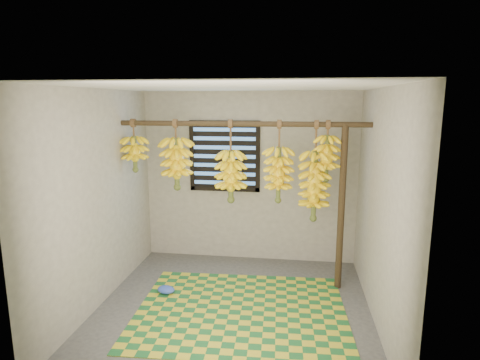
% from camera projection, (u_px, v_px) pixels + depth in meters
% --- Properties ---
extents(floor, '(3.00, 3.00, 0.01)m').
position_uv_depth(floor, '(233.00, 309.00, 4.45)').
color(floor, '#434343').
rests_on(floor, ground).
extents(ceiling, '(3.00, 3.00, 0.01)m').
position_uv_depth(ceiling, '(232.00, 87.00, 3.99)').
color(ceiling, silver).
rests_on(ceiling, wall_back).
extents(wall_back, '(3.00, 0.01, 2.40)m').
position_uv_depth(wall_back, '(249.00, 178.00, 5.68)').
color(wall_back, gray).
rests_on(wall_back, floor).
extents(wall_left, '(0.01, 3.00, 2.40)m').
position_uv_depth(wall_left, '(98.00, 199.00, 4.42)').
color(wall_left, gray).
rests_on(wall_left, floor).
extents(wall_right, '(0.01, 3.00, 2.40)m').
position_uv_depth(wall_right, '(381.00, 209.00, 4.01)').
color(wall_right, gray).
rests_on(wall_right, floor).
extents(window, '(1.00, 0.04, 1.00)m').
position_uv_depth(window, '(225.00, 156.00, 5.64)').
color(window, black).
rests_on(window, wall_back).
extents(hanging_pole, '(3.00, 0.06, 0.06)m').
position_uv_depth(hanging_pole, '(242.00, 124.00, 4.74)').
color(hanging_pole, '#3D2F1C').
rests_on(hanging_pole, wall_left).
extents(support_post, '(0.08, 0.08, 2.00)m').
position_uv_depth(support_post, '(341.00, 209.00, 4.77)').
color(support_post, '#3D2F1C').
rests_on(support_post, floor).
extents(woven_mat, '(2.35, 1.92, 0.01)m').
position_uv_depth(woven_mat, '(241.00, 311.00, 4.40)').
color(woven_mat, '#1C602C').
rests_on(woven_mat, floor).
extents(plastic_bag, '(0.24, 0.20, 0.09)m').
position_uv_depth(plastic_bag, '(166.00, 290.00, 4.78)').
color(plastic_bag, blue).
rests_on(plastic_bag, woven_mat).
extents(banana_bunch_a, '(0.33, 0.33, 0.65)m').
position_uv_depth(banana_bunch_a, '(135.00, 154.00, 5.00)').
color(banana_bunch_a, brown).
rests_on(banana_bunch_a, hanging_pole).
extents(banana_bunch_b, '(0.37, 0.37, 0.86)m').
position_uv_depth(banana_bunch_b, '(177.00, 164.00, 4.95)').
color(banana_bunch_b, brown).
rests_on(banana_bunch_b, hanging_pole).
extents(banana_bunch_c, '(0.36, 0.36, 1.00)m').
position_uv_depth(banana_bunch_c, '(231.00, 176.00, 4.89)').
color(banana_bunch_c, brown).
rests_on(banana_bunch_c, hanging_pole).
extents(banana_bunch_d, '(0.34, 0.34, 0.99)m').
position_uv_depth(banana_bunch_d, '(279.00, 175.00, 4.80)').
color(banana_bunch_d, brown).
rests_on(banana_bunch_d, hanging_pole).
extents(banana_bunch_e, '(0.38, 0.38, 1.20)m').
position_uv_depth(banana_bunch_e, '(314.00, 186.00, 4.77)').
color(banana_bunch_e, brown).
rests_on(banana_bunch_e, hanging_pole).
extents(banana_bunch_f, '(0.29, 0.29, 0.71)m').
position_uv_depth(banana_bunch_f, '(327.00, 158.00, 4.68)').
color(banana_bunch_f, brown).
rests_on(banana_bunch_f, hanging_pole).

